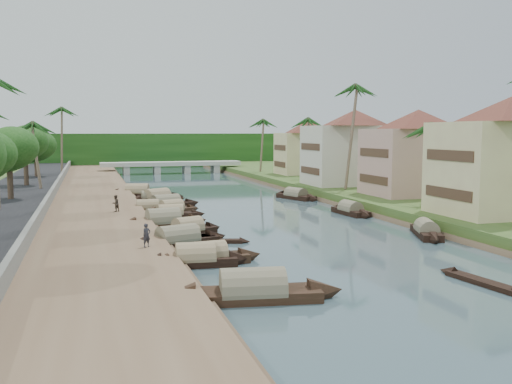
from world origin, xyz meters
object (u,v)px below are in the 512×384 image
object	(u,v)px
person_near	(147,235)
sampan_0	(253,292)
bridge	(172,165)
building_near	(509,155)
sampan_1	(195,259)

from	to	relation	value
person_near	sampan_0	bearing A→B (deg)	-97.13
bridge	person_near	world-z (taller)	bridge
building_near	sampan_1	size ratio (longest dim) A/B	2.04
person_near	sampan_1	bearing A→B (deg)	-74.01
bridge	building_near	size ratio (longest dim) A/B	1.89
building_near	person_near	xyz separation A→B (m)	(-31.55, -3.80, -4.80)
building_near	person_near	bearing A→B (deg)	-173.13
sampan_0	bridge	bearing A→B (deg)	92.80
sampan_0	sampan_1	world-z (taller)	sampan_0
bridge	sampan_1	world-z (taller)	bridge
bridge	sampan_0	bearing A→B (deg)	-95.43
building_near	sampan_0	bearing A→B (deg)	-151.74
sampan_0	person_near	size ratio (longest dim) A/B	6.15
sampan_1	sampan_0	bearing A→B (deg)	-75.65
bridge	person_near	xyz separation A→B (m)	(-12.56, -77.80, -0.14)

